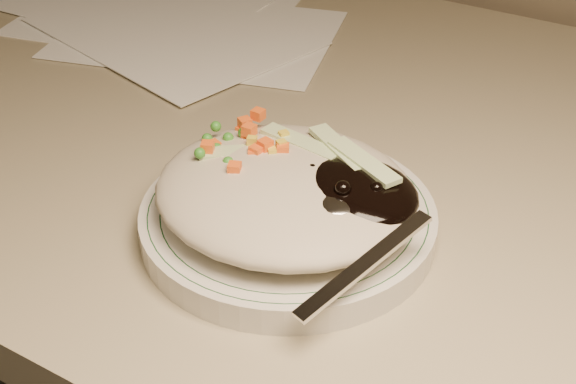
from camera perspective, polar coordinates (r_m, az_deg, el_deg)
The scene contains 5 objects.
desk at distance 0.82m, azimuth 8.82°, elevation -9.39°, with size 1.40×0.70×0.74m.
plate at distance 0.60m, azimuth -0.00°, elevation -2.05°, with size 0.22×0.22×0.02m, color silver.
plate_rim at distance 0.59m, azimuth -0.00°, elevation -1.28°, with size 0.21×0.21×0.00m.
meal at distance 0.58m, azimuth 0.33°, elevation 0.30°, with size 0.21×0.19×0.05m.
papers at distance 0.97m, azimuth -8.81°, elevation 12.01°, with size 0.45×0.30×0.00m.
Camera 1 is at (0.20, 0.81, 1.11)m, focal length 50.00 mm.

